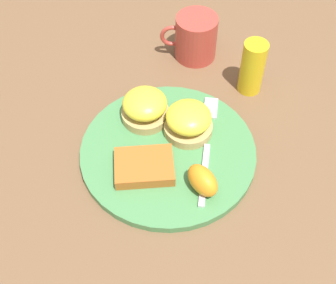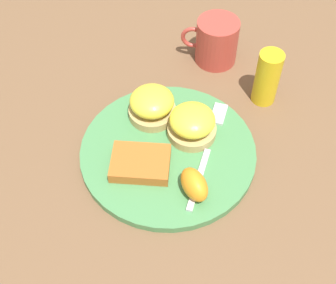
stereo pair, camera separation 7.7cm
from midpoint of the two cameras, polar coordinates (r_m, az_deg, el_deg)
ground_plane at (r=0.79m, az=2.76°, el=-1.69°), size 1.10×1.10×0.00m
plate at (r=0.79m, az=2.78°, el=-1.39°), size 0.30×0.30×0.01m
sandwich_benedict_left at (r=0.79m, az=5.76°, el=2.08°), size 0.08×0.08×0.06m
sandwich_benedict_right at (r=0.81m, az=0.74°, el=4.40°), size 0.08×0.08×0.06m
hashbrown_patty at (r=0.75m, az=-0.48°, el=-2.78°), size 0.10×0.08×0.02m
orange_wedge at (r=0.72m, az=6.28°, el=-5.38°), size 0.06×0.07×0.04m
fork at (r=0.79m, az=7.79°, el=-0.64°), size 0.05×0.23×0.00m
cup at (r=0.93m, az=8.28°, el=11.93°), size 0.11×0.08×0.09m
condiment_bottle at (r=0.86m, az=14.52°, el=7.45°), size 0.04×0.04×0.11m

